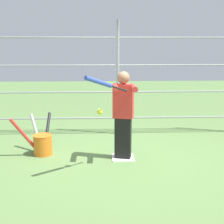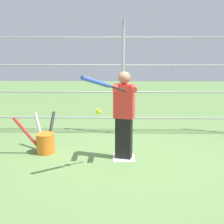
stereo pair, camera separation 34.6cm
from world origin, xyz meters
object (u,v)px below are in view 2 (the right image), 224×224
Objects in this scene: batter at (124,113)px; bat_bucket at (45,141)px; softball_in_flight at (99,112)px; baseball_bat_swinging at (100,83)px.

bat_bucket is (1.52, -0.30, -0.64)m from batter.
softball_in_flight is at bearing 143.73° from bat_bucket.
baseball_bat_swinging reaches higher than softball_in_flight.
bat_bucket is at bearing -43.29° from baseball_bat_swinging.
baseball_bat_swinging is at bearing 63.91° from batter.
baseball_bat_swinging is 6.97× the size of softball_in_flight.
batter reaches higher than bat_bucket.
batter is at bearing -129.80° from softball_in_flight.
baseball_bat_swinging is at bearing 136.71° from bat_bucket.
baseball_bat_swinging is 2.01m from bat_bucket.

